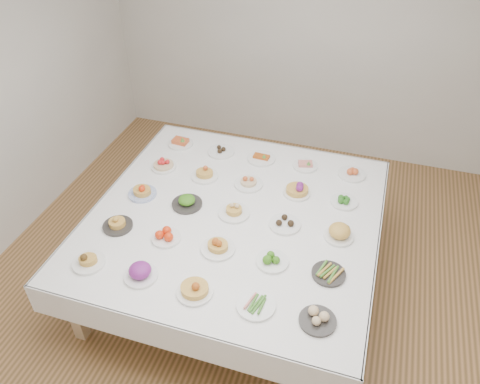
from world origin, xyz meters
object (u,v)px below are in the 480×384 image
(display_table, at_px, (235,220))
(dish_24, at_px, (352,172))
(dish_12, at_px, (234,209))
(dish_0, at_px, (88,259))

(display_table, relative_size, dish_24, 9.46)
(dish_12, bearing_deg, dish_0, -134.63)
(display_table, xyz_separation_m, dish_0, (-0.85, -0.85, 0.12))
(dish_12, distance_m, dish_24, 1.21)
(display_table, relative_size, dish_12, 9.12)
(dish_12, bearing_deg, dish_24, 44.33)
(display_table, height_order, dish_24, dish_24)
(dish_0, distance_m, dish_24, 2.42)
(dish_0, height_order, dish_12, dish_12)
(display_table, xyz_separation_m, dish_24, (0.86, 0.86, 0.10))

